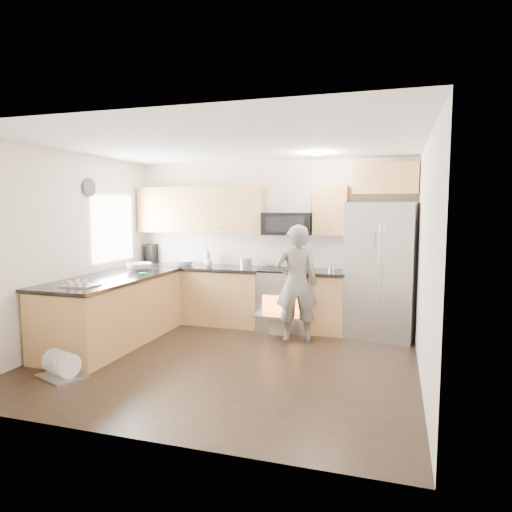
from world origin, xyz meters
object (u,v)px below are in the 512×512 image
(refrigerator, at_px, (382,270))
(person, at_px, (296,283))
(stove_range, at_px, (286,285))
(dish_rack, at_px, (62,370))

(refrigerator, distance_m, person, 1.29)
(stove_range, xyz_separation_m, person, (0.30, -0.61, 0.14))
(stove_range, bearing_deg, dish_rack, -124.46)
(person, bearing_deg, dish_rack, 27.10)
(stove_range, relative_size, refrigerator, 0.92)
(refrigerator, xyz_separation_m, dish_rack, (-3.30, -2.75, -0.89))
(dish_rack, bearing_deg, refrigerator, 39.77)
(stove_range, relative_size, person, 1.09)
(refrigerator, relative_size, dish_rack, 3.33)
(person, xyz_separation_m, dish_rack, (-2.18, -2.13, -0.74))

